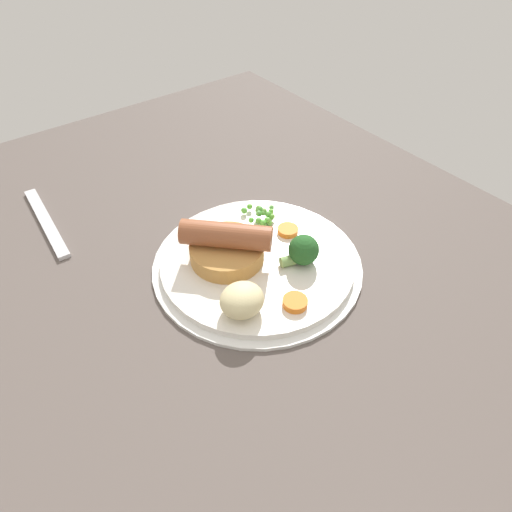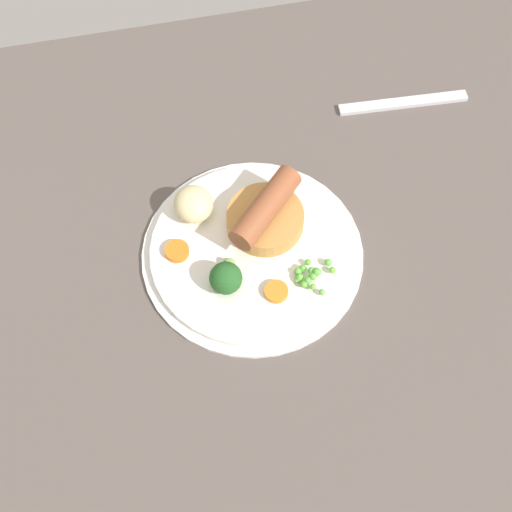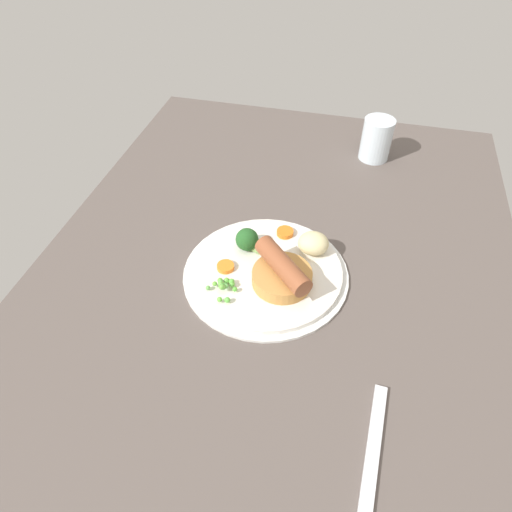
# 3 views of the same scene
# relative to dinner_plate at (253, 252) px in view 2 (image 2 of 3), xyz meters

# --- Properties ---
(dining_table) EXTENTS (1.10, 0.80, 0.03)m
(dining_table) POSITION_rel_dinner_plate_xyz_m (0.02, -0.01, -0.02)
(dining_table) COLOR #564C47
(dining_table) RESTS_ON ground
(dinner_plate) EXTENTS (0.27, 0.27, 0.01)m
(dinner_plate) POSITION_rel_dinner_plate_xyz_m (0.00, 0.00, 0.00)
(dinner_plate) COLOR silver
(dinner_plate) RESTS_ON dining_table
(sausage_pudding) EXTENTS (0.10, 0.10, 0.05)m
(sausage_pudding) POSITION_rel_dinner_plate_xyz_m (-0.02, -0.03, 0.03)
(sausage_pudding) COLOR #BC8442
(sausage_pudding) RESTS_ON dinner_plate
(pea_pile) EXTENTS (0.05, 0.05, 0.02)m
(pea_pile) POSITION_rel_dinner_plate_xyz_m (-0.06, 0.05, 0.02)
(pea_pile) COLOR #62A940
(pea_pile) RESTS_ON dinner_plate
(broccoli_floret_near) EXTENTS (0.04, 0.05, 0.04)m
(broccoli_floret_near) POSITION_rel_dinner_plate_xyz_m (0.04, 0.04, 0.03)
(broccoli_floret_near) COLOR #235623
(broccoli_floret_near) RESTS_ON dinner_plate
(potato_chunk_1) EXTENTS (0.05, 0.06, 0.04)m
(potato_chunk_1) POSITION_rel_dinner_plate_xyz_m (0.06, -0.07, 0.03)
(potato_chunk_1) COLOR beige
(potato_chunk_1) RESTS_ON dinner_plate
(carrot_slice_3) EXTENTS (0.03, 0.03, 0.01)m
(carrot_slice_3) POSITION_rel_dinner_plate_xyz_m (-0.01, 0.06, 0.01)
(carrot_slice_3) COLOR orange
(carrot_slice_3) RESTS_ON dinner_plate
(carrot_slice_4) EXTENTS (0.04, 0.04, 0.01)m
(carrot_slice_4) POSITION_rel_dinner_plate_xyz_m (0.09, -0.02, 0.01)
(carrot_slice_4) COLOR orange
(carrot_slice_4) RESTS_ON dinner_plate
(fork) EXTENTS (0.18, 0.03, 0.01)m
(fork) POSITION_rel_dinner_plate_xyz_m (-0.25, -0.19, -0.00)
(fork) COLOR silver
(fork) RESTS_ON dining_table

